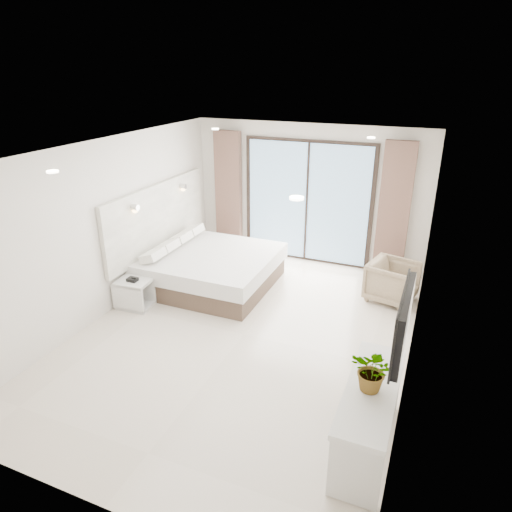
# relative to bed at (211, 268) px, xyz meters

# --- Properties ---
(ground) EXTENTS (6.20, 6.20, 0.00)m
(ground) POSITION_rel_bed_xyz_m (1.23, -1.30, -0.32)
(ground) COLOR beige
(ground) RESTS_ON ground
(room_shell) EXTENTS (4.62, 6.22, 2.72)m
(room_shell) POSITION_rel_bed_xyz_m (1.03, -0.44, 1.27)
(room_shell) COLOR silver
(room_shell) RESTS_ON ground
(bed) EXTENTS (2.16, 2.06, 0.74)m
(bed) POSITION_rel_bed_xyz_m (0.00, 0.00, 0.00)
(bed) COLOR brown
(bed) RESTS_ON ground
(nightstand) EXTENTS (0.55, 0.47, 0.47)m
(nightstand) POSITION_rel_bed_xyz_m (-0.75, -1.21, -0.08)
(nightstand) COLOR silver
(nightstand) RESTS_ON ground
(phone) EXTENTS (0.16, 0.13, 0.05)m
(phone) POSITION_rel_bed_xyz_m (-0.75, -1.24, 0.19)
(phone) COLOR black
(phone) RESTS_ON nightstand
(console_desk) EXTENTS (0.49, 1.55, 0.77)m
(console_desk) POSITION_rel_bed_xyz_m (3.27, -2.78, 0.24)
(console_desk) COLOR silver
(console_desk) RESTS_ON ground
(plant) EXTENTS (0.54, 0.56, 0.35)m
(plant) POSITION_rel_bed_xyz_m (3.27, -2.83, 0.63)
(plant) COLOR #33662D
(plant) RESTS_ON console_desk
(armchair) EXTENTS (0.83, 0.87, 0.75)m
(armchair) POSITION_rel_bed_xyz_m (3.08, 0.64, 0.06)
(armchair) COLOR #968462
(armchair) RESTS_ON ground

